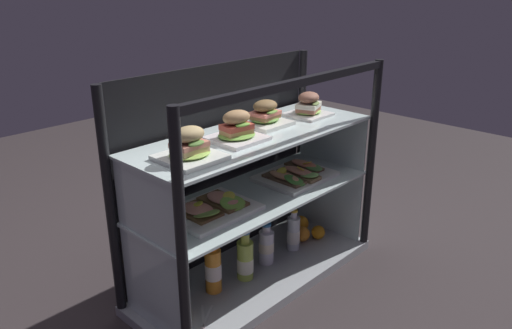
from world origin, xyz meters
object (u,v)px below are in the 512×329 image
orange_fruit_beside_bottles (318,232)px  open_sandwich_tray_near_right_corner (297,174)px  plated_roll_sandwich_near_right_corner (190,148)px  juice_bottle_back_center (294,233)px  orange_fruit_rolled_forward (301,223)px  kitchen_scissors (203,329)px  juice_bottle_front_right_end (213,269)px  juice_bottle_near_post (266,246)px  juice_bottle_front_middle (245,260)px  plated_roll_sandwich_right_of_center (309,106)px  orange_fruit_near_left_post (302,234)px  juice_bottle_front_left_end (182,293)px  open_sandwich_tray_mid_right (213,208)px  plated_roll_sandwich_center (237,130)px  plated_roll_sandwich_far_right (265,115)px

orange_fruit_beside_bottles → open_sandwich_tray_near_right_corner: bearing=175.2°
plated_roll_sandwich_near_right_corner → juice_bottle_back_center: size_ratio=0.97×
orange_fruit_rolled_forward → kitchen_scissors: bearing=-165.6°
juice_bottle_front_right_end → plated_roll_sandwich_near_right_corner: bearing=-154.6°
juice_bottle_near_post → juice_bottle_front_middle: bearing=-173.2°
plated_roll_sandwich_near_right_corner → orange_fruit_rolled_forward: bearing=9.4°
plated_roll_sandwich_near_right_corner → open_sandwich_tray_near_right_corner: plated_roll_sandwich_near_right_corner is taller
juice_bottle_near_post → juice_bottle_back_center: (0.18, -0.02, -0.00)m
juice_bottle_near_post → kitchen_scissors: 0.54m
plated_roll_sandwich_right_of_center → orange_fruit_near_left_post: 0.65m
open_sandwich_tray_near_right_corner → juice_bottle_back_center: (0.01, 0.01, -0.31)m
open_sandwich_tray_near_right_corner → plated_roll_sandwich_right_of_center: bearing=14.9°
juice_bottle_back_center → kitchen_scissors: size_ratio=1.15×
open_sandwich_tray_near_right_corner → juice_bottle_front_right_end: open_sandwich_tray_near_right_corner is taller
juice_bottle_front_left_end → kitchen_scissors: bearing=-96.5°
open_sandwich_tray_mid_right → open_sandwich_tray_near_right_corner: open_sandwich_tray_near_right_corner is taller
open_sandwich_tray_near_right_corner → orange_fruit_rolled_forward: 0.41m
plated_roll_sandwich_center → juice_bottle_front_left_end: 0.67m
juice_bottle_near_post → kitchen_scissors: (-0.51, -0.15, -0.08)m
plated_roll_sandwich_right_of_center → open_sandwich_tray_mid_right: plated_roll_sandwich_right_of_center is taller
orange_fruit_beside_bottles → plated_roll_sandwich_right_of_center: bearing=145.7°
kitchen_scissors → plated_roll_sandwich_center: bearing=21.8°
plated_roll_sandwich_near_right_corner → plated_roll_sandwich_center: same height
juice_bottle_front_left_end → juice_bottle_front_middle: size_ratio=0.97×
plated_roll_sandwich_center → juice_bottle_near_post: size_ratio=0.98×
kitchen_scissors → orange_fruit_beside_bottles: bearing=7.0°
open_sandwich_tray_mid_right → juice_bottle_front_middle: bearing=-3.8°
plated_roll_sandwich_right_of_center → juice_bottle_front_middle: bearing=-177.3°
plated_roll_sandwich_near_right_corner → plated_roll_sandwich_right_of_center: bearing=4.7°
juice_bottle_front_middle → orange_fruit_near_left_post: bearing=2.8°
plated_roll_sandwich_center → plated_roll_sandwich_far_right: plated_roll_sandwich_center is taller
juice_bottle_front_right_end → juice_bottle_front_middle: 0.16m
juice_bottle_front_right_end → kitchen_scissors: size_ratio=1.34×
open_sandwich_tray_near_right_corner → juice_bottle_near_post: open_sandwich_tray_near_right_corner is taller
open_sandwich_tray_near_right_corner → kitchen_scissors: open_sandwich_tray_near_right_corner is taller
plated_roll_sandwich_near_right_corner → juice_bottle_near_post: 0.76m
plated_roll_sandwich_center → orange_fruit_rolled_forward: (0.55, 0.10, -0.65)m
juice_bottle_front_left_end → orange_fruit_rolled_forward: bearing=5.9°
juice_bottle_front_right_end → juice_bottle_back_center: (0.49, -0.03, -0.02)m
juice_bottle_back_center → juice_bottle_front_left_end: bearing=179.6°
juice_bottle_front_right_end → juice_bottle_front_left_end: bearing=-172.9°
plated_roll_sandwich_far_right → juice_bottle_near_post: bearing=-127.8°
juice_bottle_front_left_end → orange_fruit_beside_bottles: (0.84, -0.03, -0.05)m
juice_bottle_front_right_end → kitchen_scissors: (-0.20, -0.16, -0.10)m
juice_bottle_front_middle → juice_bottle_near_post: bearing=6.8°
plated_roll_sandwich_right_of_center → open_sandwich_tray_near_right_corner: (-0.11, -0.03, -0.29)m
plated_roll_sandwich_right_of_center → orange_fruit_rolled_forward: 0.66m
orange_fruit_beside_bottles → kitchen_scissors: size_ratio=0.38×
plated_roll_sandwich_right_of_center → open_sandwich_tray_mid_right: 0.67m
juice_bottle_near_post → orange_fruit_beside_bottles: juice_bottle_near_post is taller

